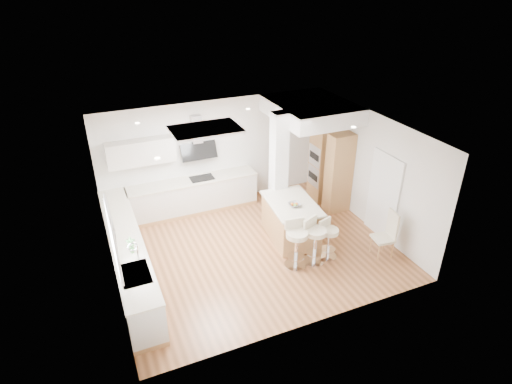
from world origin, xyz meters
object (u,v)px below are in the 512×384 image
peninsula (291,220)px  dining_chair (388,233)px  bar_stool_c (328,237)px  bar_stool_b (315,239)px  bar_stool_a (296,241)px

peninsula → dining_chair: (1.61, -1.44, 0.10)m
bar_stool_c → peninsula: bearing=92.9°
bar_stool_c → bar_stool_b: bearing=165.9°
peninsula → bar_stool_c: 1.07m
bar_stool_a → dining_chair: size_ratio=1.00×
peninsula → bar_stool_c: bearing=-63.1°
bar_stool_c → dining_chair: size_ratio=0.84×
dining_chair → bar_stool_c: bearing=167.7°
bar_stool_a → bar_stool_c: (0.79, -0.01, -0.10)m
peninsula → bar_stool_b: (0.03, -1.02, 0.11)m
bar_stool_a → dining_chair: 2.05m
bar_stool_a → bar_stool_b: 0.42m
bar_stool_c → dining_chair: (1.22, -0.44, 0.07)m
dining_chair → peninsula: bearing=146.0°
bar_stool_a → bar_stool_b: (0.42, -0.04, -0.02)m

